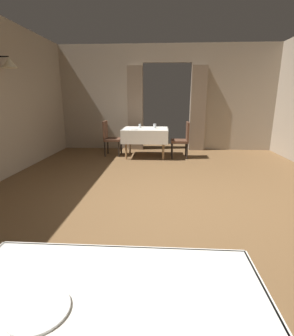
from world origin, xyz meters
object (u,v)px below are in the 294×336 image
chair_mid_right (183,138)px  plate_near_c (38,310)px  glass_mid_a (155,126)px  dining_table_mid (146,133)px  plate_mid_c (134,129)px  chair_mid_left (110,136)px  glass_mid_b (140,126)px

chair_mid_right → plate_near_c: (-0.97, -5.82, 0.24)m
chair_mid_right → glass_mid_a: chair_mid_right is taller
plate_near_c → dining_table_mid: bearing=90.0°
dining_table_mid → plate_mid_c: plate_mid_c is taller
plate_mid_c → plate_near_c: bearing=-87.3°
chair_mid_right → glass_mid_a: bearing=169.5°
chair_mid_left → glass_mid_a: bearing=-1.0°
chair_mid_right → glass_mid_b: size_ratio=9.04×
chair_mid_left → plate_mid_c: size_ratio=5.00×
plate_near_c → glass_mid_a: size_ratio=1.95×
chair_mid_left → plate_near_c: (0.98, -5.98, 0.24)m
dining_table_mid → chair_mid_left: size_ratio=1.27×
chair_mid_left → plate_near_c: size_ratio=4.02×
chair_mid_left → plate_mid_c: bearing=-27.3°
chair_mid_left → glass_mid_b: (0.82, 0.04, 0.29)m
glass_mid_a → chair_mid_right: bearing=-10.5°
chair_mid_left → glass_mid_a: 1.25m
glass_mid_a → plate_mid_c: bearing=-145.2°
dining_table_mid → plate_near_c: (0.00, -5.90, 0.12)m
plate_near_c → glass_mid_b: size_ratio=2.25×
chair_mid_right → plate_mid_c: (-1.24, -0.21, 0.24)m
glass_mid_a → glass_mid_b: size_ratio=1.15×
glass_mid_a → glass_mid_b: 0.41m
chair_mid_right → plate_near_c: size_ratio=4.02×
dining_table_mid → glass_mid_b: glass_mid_b is taller
chair_mid_left → glass_mid_b: 0.87m
plate_mid_c → chair_mid_right: bearing=9.7°
chair_mid_left → glass_mid_b: size_ratio=9.04×
plate_near_c → glass_mid_b: 6.02m
dining_table_mid → chair_mid_left: 0.99m
dining_table_mid → chair_mid_left: bearing=175.2°
dining_table_mid → glass_mid_a: glass_mid_a is taller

